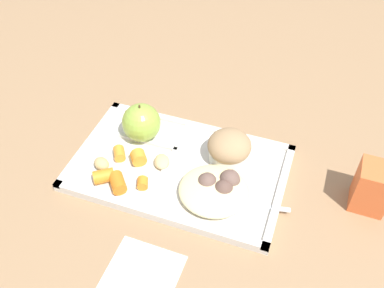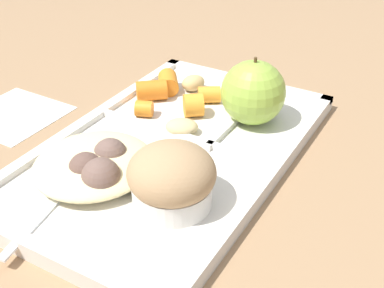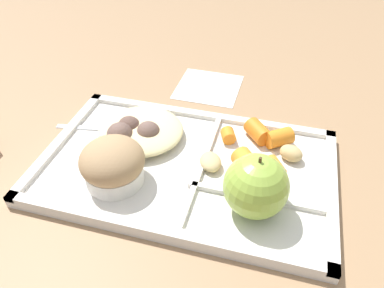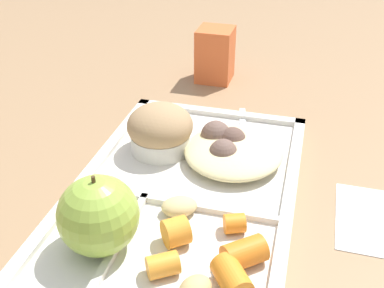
{
  "view_description": "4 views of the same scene",
  "coord_description": "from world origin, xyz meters",
  "px_view_note": "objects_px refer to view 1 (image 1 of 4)",
  "views": [
    {
      "loc": [
        0.2,
        -0.49,
        0.61
      ],
      "look_at": [
        0.01,
        0.03,
        0.05
      ],
      "focal_mm": 40.1,
      "sensor_mm": 36.0,
      "label": 1
    },
    {
      "loc": [
        0.39,
        0.25,
        0.31
      ],
      "look_at": [
        0.03,
        0.05,
        0.05
      ],
      "focal_mm": 47.65,
      "sensor_mm": 36.0,
      "label": 2
    },
    {
      "loc": [
        -0.1,
        0.35,
        0.35
      ],
      "look_at": [
        -0.01,
        0.01,
        0.06
      ],
      "focal_mm": 34.65,
      "sensor_mm": 36.0,
      "label": 3
    },
    {
      "loc": [
        -0.39,
        -0.11,
        0.32
      ],
      "look_at": [
        0.05,
        0.0,
        0.04
      ],
      "focal_mm": 43.49,
      "sensor_mm": 36.0,
      "label": 4
    }
  ],
  "objects_px": {
    "bran_muffin": "(229,148)",
    "milk_carton": "(372,187)",
    "lunch_tray": "(179,168)",
    "green_apple": "(141,123)",
    "plastic_fork": "(241,204)"
  },
  "relations": [
    {
      "from": "plastic_fork",
      "to": "milk_carton",
      "type": "relative_size",
      "value": 1.65
    },
    {
      "from": "lunch_tray",
      "to": "bran_muffin",
      "type": "distance_m",
      "value": 0.1
    },
    {
      "from": "green_apple",
      "to": "bran_muffin",
      "type": "height_order",
      "value": "green_apple"
    },
    {
      "from": "green_apple",
      "to": "milk_carton",
      "type": "bearing_deg",
      "value": -1.65
    },
    {
      "from": "lunch_tray",
      "to": "bran_muffin",
      "type": "height_order",
      "value": "bran_muffin"
    },
    {
      "from": "lunch_tray",
      "to": "green_apple",
      "type": "bearing_deg",
      "value": 152.16
    },
    {
      "from": "plastic_fork",
      "to": "milk_carton",
      "type": "bearing_deg",
      "value": 22.29
    },
    {
      "from": "lunch_tray",
      "to": "milk_carton",
      "type": "relative_size",
      "value": 4.4
    },
    {
      "from": "milk_carton",
      "to": "bran_muffin",
      "type": "bearing_deg",
      "value": 177.9
    },
    {
      "from": "lunch_tray",
      "to": "green_apple",
      "type": "relative_size",
      "value": 4.82
    },
    {
      "from": "bran_muffin",
      "to": "milk_carton",
      "type": "relative_size",
      "value": 0.92
    },
    {
      "from": "lunch_tray",
      "to": "green_apple",
      "type": "height_order",
      "value": "green_apple"
    },
    {
      "from": "green_apple",
      "to": "bran_muffin",
      "type": "distance_m",
      "value": 0.18
    },
    {
      "from": "green_apple",
      "to": "lunch_tray",
      "type": "bearing_deg",
      "value": -27.84
    },
    {
      "from": "bran_muffin",
      "to": "green_apple",
      "type": "bearing_deg",
      "value": -180.0
    }
  ]
}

